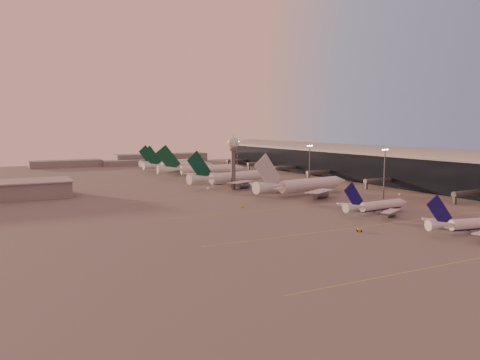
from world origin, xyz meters
name	(u,v)px	position (x,y,z in m)	size (l,w,h in m)	color
ground	(380,233)	(0.00, 0.00, 0.00)	(700.00, 700.00, 0.00)	#525050
taxiway_markings	(342,202)	(30.00, 56.00, 0.01)	(180.00, 185.25, 0.02)	gold
terminal	(383,165)	(107.88, 110.09, 10.52)	(57.00, 362.00, 23.04)	black
radar_tower	(233,152)	(5.00, 120.00, 20.95)	(6.40, 6.40, 31.10)	#4F5155
mast_b	(384,171)	(55.00, 55.00, 13.74)	(3.60, 0.56, 25.00)	#4F5155
mast_c	(310,163)	(50.00, 110.00, 13.74)	(3.60, 0.56, 25.00)	#4F5155
mast_d	(237,155)	(48.00, 200.00, 13.74)	(3.60, 0.56, 25.00)	#4F5155
distant_horizon	(135,160)	(2.62, 325.14, 3.89)	(165.00, 37.50, 9.00)	slate
narrowbody_near	(472,226)	(25.35, -15.20, 2.78)	(34.86, 27.58, 13.73)	silver
narrowbody_mid	(377,207)	(23.20, 25.80, 2.84)	(35.91, 28.59, 14.02)	silver
widebody_white	(304,188)	(27.14, 82.59, 3.90)	(63.58, 50.55, 22.50)	silver
greentail_a	(231,180)	(10.21, 133.34, 3.90)	(59.79, 47.75, 22.05)	silver
greentail_b	(203,172)	(13.62, 185.26, 4.10)	(63.82, 51.34, 23.19)	silver
greentail_c	(179,168)	(12.13, 228.36, 3.76)	(58.66, 47.27, 21.29)	silver
greentail_d	(170,165)	(14.82, 258.89, 3.66)	(55.73, 44.42, 20.70)	silver
gsv_tug_mid	(359,230)	(-5.15, 4.34, 0.49)	(3.89, 3.30, 0.95)	gold
gsv_truck_b	(401,201)	(51.51, 40.67, 1.28)	(6.60, 4.64, 2.52)	white
gsv_truck_c	(242,205)	(-18.20, 64.47, 1.07)	(4.82, 5.14, 2.10)	gold
gsv_catering_b	(400,191)	(72.00, 60.54, 1.94)	(4.85, 2.50, 3.88)	white
gsv_tug_far	(257,192)	(8.78, 99.78, 0.56)	(4.25, 4.37, 1.09)	white
gsv_truck_d	(208,187)	(-8.18, 125.72, 1.22)	(2.95, 6.18, 2.40)	white
gsv_tug_hangar	(278,178)	(56.07, 154.45, 0.47)	(3.73, 3.41, 0.92)	white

